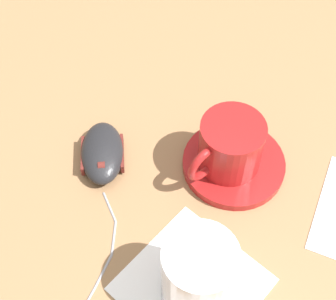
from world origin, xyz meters
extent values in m
plane|color=olive|center=(0.00, 0.00, 0.00)|extent=(3.00, 3.00, 0.00)
cylinder|color=maroon|center=(-0.03, -0.03, 0.01)|extent=(0.13, 0.13, 0.01)
cylinder|color=maroon|center=(-0.02, -0.04, 0.05)|extent=(0.08, 0.08, 0.07)
torus|color=maroon|center=(0.02, -0.03, 0.05)|extent=(0.05, 0.02, 0.05)
ellipsoid|color=black|center=(0.11, -0.13, 0.02)|extent=(0.09, 0.11, 0.03)
cylinder|color=#591E19|center=(0.13, -0.10, 0.02)|extent=(0.01, 0.01, 0.01)
cube|color=#591E19|center=(0.09, -0.12, 0.01)|extent=(0.03, 0.05, 0.01)
cube|color=#591E19|center=(0.14, -0.14, 0.01)|extent=(0.03, 0.05, 0.01)
cylinder|color=gray|center=(0.14, -0.06, 0.00)|extent=(0.01, 0.04, 0.00)
cylinder|color=gray|center=(0.15, -0.02, 0.00)|extent=(0.03, 0.04, 0.00)
cylinder|color=gray|center=(0.18, 0.01, 0.00)|extent=(0.04, 0.03, 0.00)
sphere|color=gray|center=(0.14, -0.08, 0.00)|extent=(0.00, 0.00, 0.00)
sphere|color=gray|center=(0.14, -0.04, 0.00)|extent=(0.00, 0.00, 0.00)
sphere|color=gray|center=(0.17, 0.00, 0.00)|extent=(0.00, 0.00, 0.00)
sphere|color=gray|center=(0.20, 0.03, 0.00)|extent=(0.00, 0.00, 0.00)
cube|color=white|center=(0.10, 0.08, 0.00)|extent=(0.18, 0.18, 0.00)
cylinder|color=silver|center=(0.10, 0.09, 0.05)|extent=(0.08, 0.08, 0.10)
camera|label=1|loc=(0.23, 0.25, 0.57)|focal=55.00mm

